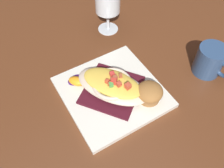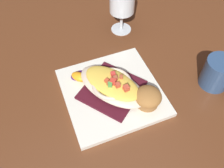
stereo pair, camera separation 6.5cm
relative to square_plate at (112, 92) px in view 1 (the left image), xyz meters
The scene contains 8 objects.
ground_plane 0.01m from the square_plate, ahead, with size 2.60×2.60×0.00m, color brown.
square_plate is the anchor object (origin of this frame).
folded_napkin 0.01m from the square_plate, ahead, with size 0.15×0.15×0.01m, color #42101B.
gratin_dish 0.03m from the square_plate, 158.38° to the right, with size 0.22×0.20×0.05m.
muffin 0.11m from the square_plate, 132.10° to the right, with size 0.07×0.07×0.05m.
orange_garnish 0.10m from the square_plate, 46.58° to the left, with size 0.06×0.05×0.02m.
coffee_mug 0.30m from the square_plate, 101.53° to the right, with size 0.11×0.08×0.09m.
stemmed_glass 0.30m from the square_plate, 25.24° to the right, with size 0.08×0.08×0.16m.
Camera 1 is at (-0.35, 0.18, 0.56)m, focal length 38.88 mm.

